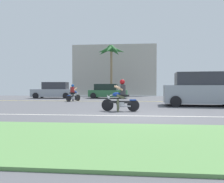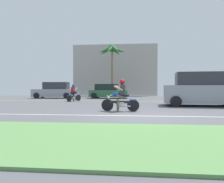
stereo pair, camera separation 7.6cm
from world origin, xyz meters
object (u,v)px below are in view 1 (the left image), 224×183
Objects in this scene: parked_car_1 at (108,92)px; motorcyclist_distant at (73,94)px; motorcyclist at (121,98)px; suv_nearby at (202,90)px; palm_tree_0 at (111,52)px; parked_car_0 at (54,91)px.

motorcyclist_distant is (-2.20, -4.73, -0.10)m from parked_car_1.
motorcyclist is 5.82m from suv_nearby.
motorcyclist is at bearing -144.55° from suv_nearby.
suv_nearby is 9.42m from motorcyclist_distant.
palm_tree_0 is at bearing 73.50° from motorcyclist_distant.
suv_nearby is at bearing -19.94° from motorcyclist_distant.
parked_car_0 is 0.72× the size of palm_tree_0.
palm_tree_0 is at bearing 121.29° from suv_nearby.
motorcyclist is 0.48× the size of parked_car_1.
parked_car_0 is 2.81× the size of motorcyclist_distant.
parked_car_1 reaches higher than motorcyclist_distant.
parked_car_0 reaches higher than motorcyclist_distant.
motorcyclist is 0.31× the size of palm_tree_0.
palm_tree_0 is at bearing 97.44° from motorcyclist.
palm_tree_0 reaches higher than parked_car_0.
parked_car_0 is (-12.07, 7.75, -0.24)m from suv_nearby.
motorcyclist_distant is at bearing -114.89° from parked_car_1.
parked_car_0 is at bearing -150.59° from palm_tree_0.
suv_nearby reaches higher than motorcyclist.
parked_car_1 is 5.20m from palm_tree_0.
parked_car_1 is 0.65× the size of palm_tree_0.
parked_car_0 is at bearing 147.31° from suv_nearby.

